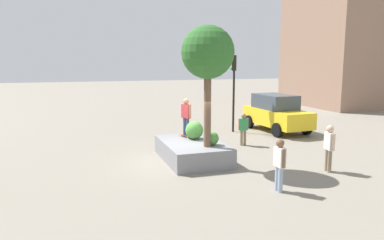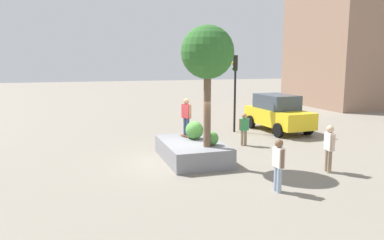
{
  "view_description": "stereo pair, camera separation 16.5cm",
  "coord_description": "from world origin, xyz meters",
  "px_view_note": "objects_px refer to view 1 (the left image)",
  "views": [
    {
      "loc": [
        13.88,
        -4.14,
        4.03
      ],
      "look_at": [
        -0.09,
        0.39,
        1.65
      ],
      "focal_mm": 34.47,
      "sensor_mm": 36.0,
      "label": 1
    },
    {
      "loc": [
        13.93,
        -3.98,
        4.03
      ],
      "look_at": [
        -0.09,
        0.39,
        1.65
      ],
      "focal_mm": 34.47,
      "sensor_mm": 36.0,
      "label": 2
    }
  ],
  "objects_px": {
    "skateboard": "(186,136)",
    "bystander_watching": "(329,145)",
    "planter_ledge": "(192,151)",
    "taxi_cab": "(276,113)",
    "skateboarder": "(186,114)",
    "pedestrian_crossing": "(243,127)",
    "passerby_with_bag": "(279,161)",
    "plaza_tree": "(208,54)",
    "traffic_light_median": "(234,80)"
  },
  "relations": [
    {
      "from": "plaza_tree",
      "to": "pedestrian_crossing",
      "type": "xyz_separation_m",
      "value": [
        -2.69,
        2.83,
        -3.38
      ]
    },
    {
      "from": "skateboard",
      "to": "pedestrian_crossing",
      "type": "relative_size",
      "value": 0.53
    },
    {
      "from": "skateboard",
      "to": "traffic_light_median",
      "type": "distance_m",
      "value": 6.09
    },
    {
      "from": "skateboard",
      "to": "passerby_with_bag",
      "type": "height_order",
      "value": "passerby_with_bag"
    },
    {
      "from": "planter_ledge",
      "to": "passerby_with_bag",
      "type": "bearing_deg",
      "value": 17.99
    },
    {
      "from": "skateboarder",
      "to": "taxi_cab",
      "type": "xyz_separation_m",
      "value": [
        -3.48,
        6.48,
        -0.69
      ]
    },
    {
      "from": "taxi_cab",
      "to": "bystander_watching",
      "type": "relative_size",
      "value": 2.68
    },
    {
      "from": "skateboarder",
      "to": "skateboard",
      "type": "bearing_deg",
      "value": -165.96
    },
    {
      "from": "bystander_watching",
      "to": "pedestrian_crossing",
      "type": "bearing_deg",
      "value": -167.07
    },
    {
      "from": "taxi_cab",
      "to": "passerby_with_bag",
      "type": "xyz_separation_m",
      "value": [
        8.81,
        -5.11,
        -0.11
      ]
    },
    {
      "from": "plaza_tree",
      "to": "taxi_cab",
      "type": "bearing_deg",
      "value": 131.04
    },
    {
      "from": "taxi_cab",
      "to": "passerby_with_bag",
      "type": "height_order",
      "value": "taxi_cab"
    },
    {
      "from": "plaza_tree",
      "to": "traffic_light_median",
      "type": "relative_size",
      "value": 1.06
    },
    {
      "from": "plaza_tree",
      "to": "bystander_watching",
      "type": "relative_size",
      "value": 2.65
    },
    {
      "from": "plaza_tree",
      "to": "bystander_watching",
      "type": "bearing_deg",
      "value": 61.73
    },
    {
      "from": "skateboard",
      "to": "passerby_with_bag",
      "type": "xyz_separation_m",
      "value": [
        5.33,
        1.37,
        0.15
      ]
    },
    {
      "from": "plaza_tree",
      "to": "skateboard",
      "type": "height_order",
      "value": "plaza_tree"
    },
    {
      "from": "skateboarder",
      "to": "pedestrian_crossing",
      "type": "xyz_separation_m",
      "value": [
        -0.76,
        3.09,
        -0.86
      ]
    },
    {
      "from": "taxi_cab",
      "to": "skateboard",
      "type": "bearing_deg",
      "value": -61.75
    },
    {
      "from": "skateboard",
      "to": "traffic_light_median",
      "type": "height_order",
      "value": "traffic_light_median"
    },
    {
      "from": "planter_ledge",
      "to": "plaza_tree",
      "type": "relative_size",
      "value": 0.81
    },
    {
      "from": "passerby_with_bag",
      "to": "skateboard",
      "type": "bearing_deg",
      "value": -165.54
    },
    {
      "from": "plaza_tree",
      "to": "skateboard",
      "type": "relative_size",
      "value": 5.55
    },
    {
      "from": "skateboarder",
      "to": "traffic_light_median",
      "type": "bearing_deg",
      "value": 135.04
    },
    {
      "from": "planter_ledge",
      "to": "skateboard",
      "type": "xyz_separation_m",
      "value": [
        -0.96,
        0.04,
        0.43
      ]
    },
    {
      "from": "pedestrian_crossing",
      "to": "bystander_watching",
      "type": "bearing_deg",
      "value": 12.93
    },
    {
      "from": "plaza_tree",
      "to": "traffic_light_median",
      "type": "height_order",
      "value": "plaza_tree"
    },
    {
      "from": "plaza_tree",
      "to": "taxi_cab",
      "type": "distance_m",
      "value": 8.86
    },
    {
      "from": "skateboard",
      "to": "skateboarder",
      "type": "xyz_separation_m",
      "value": [
        0.0,
        0.0,
        0.95
      ]
    },
    {
      "from": "traffic_light_median",
      "to": "planter_ledge",
      "type": "bearing_deg",
      "value": -39.2
    },
    {
      "from": "traffic_light_median",
      "to": "passerby_with_bag",
      "type": "relative_size",
      "value": 2.59
    },
    {
      "from": "planter_ledge",
      "to": "plaza_tree",
      "type": "xyz_separation_m",
      "value": [
        0.98,
        0.3,
        3.9
      ]
    },
    {
      "from": "planter_ledge",
      "to": "passerby_with_bag",
      "type": "xyz_separation_m",
      "value": [
        4.37,
        1.42,
        0.59
      ]
    },
    {
      "from": "skateboard",
      "to": "bystander_watching",
      "type": "relative_size",
      "value": 0.48
    },
    {
      "from": "skateboard",
      "to": "bystander_watching",
      "type": "bearing_deg",
      "value": 45.95
    },
    {
      "from": "taxi_cab",
      "to": "pedestrian_crossing",
      "type": "xyz_separation_m",
      "value": [
        2.73,
        -3.39,
        -0.17
      ]
    },
    {
      "from": "planter_ledge",
      "to": "pedestrian_crossing",
      "type": "relative_size",
      "value": 2.4
    },
    {
      "from": "taxi_cab",
      "to": "traffic_light_median",
      "type": "xyz_separation_m",
      "value": [
        -0.55,
        -2.45,
        1.89
      ]
    },
    {
      "from": "planter_ledge",
      "to": "skateboarder",
      "type": "xyz_separation_m",
      "value": [
        -0.96,
        0.04,
        1.38
      ]
    },
    {
      "from": "skateboard",
      "to": "traffic_light_median",
      "type": "bearing_deg",
      "value": 135.04
    },
    {
      "from": "traffic_light_median",
      "to": "bystander_watching",
      "type": "relative_size",
      "value": 2.5
    },
    {
      "from": "planter_ledge",
      "to": "taxi_cab",
      "type": "relative_size",
      "value": 0.8
    },
    {
      "from": "taxi_cab",
      "to": "pedestrian_crossing",
      "type": "distance_m",
      "value": 4.36
    },
    {
      "from": "pedestrian_crossing",
      "to": "passerby_with_bag",
      "type": "bearing_deg",
      "value": -15.75
    },
    {
      "from": "skateboard",
      "to": "taxi_cab",
      "type": "distance_m",
      "value": 7.36
    },
    {
      "from": "planter_ledge",
      "to": "traffic_light_median",
      "type": "distance_m",
      "value": 6.94
    },
    {
      "from": "planter_ledge",
      "to": "taxi_cab",
      "type": "xyz_separation_m",
      "value": [
        -4.44,
        6.53,
        0.69
      ]
    },
    {
      "from": "taxi_cab",
      "to": "traffic_light_median",
      "type": "distance_m",
      "value": 3.15
    },
    {
      "from": "traffic_light_median",
      "to": "skateboard",
      "type": "bearing_deg",
      "value": -44.96
    },
    {
      "from": "skateboard",
      "to": "bystander_watching",
      "type": "height_order",
      "value": "bystander_watching"
    }
  ]
}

